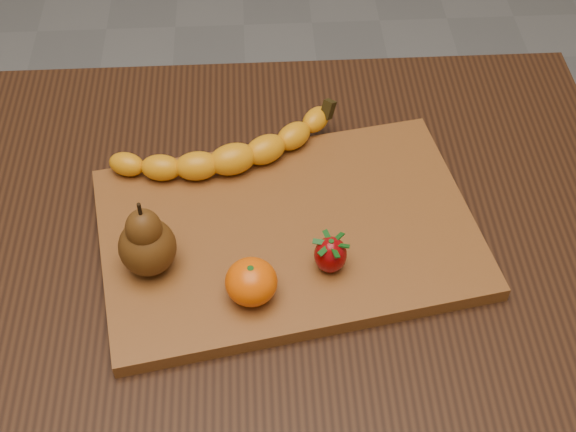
{
  "coord_description": "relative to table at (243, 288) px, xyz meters",
  "views": [
    {
      "loc": [
        0.03,
        -0.63,
        1.52
      ],
      "look_at": [
        0.06,
        0.0,
        0.8
      ],
      "focal_mm": 50.0,
      "sensor_mm": 36.0,
      "label": 1
    }
  ],
  "objects": [
    {
      "name": "table",
      "position": [
        0.0,
        0.0,
        0.0
      ],
      "size": [
        1.0,
        0.7,
        0.76
      ],
      "color": "black",
      "rests_on": "ground"
    },
    {
      "name": "strawberry",
      "position": [
        0.1,
        -0.06,
        0.14
      ],
      "size": [
        0.05,
        0.05,
        0.05
      ],
      "primitive_type": null,
      "rotation": [
        0.0,
        0.0,
        -0.25
      ],
      "color": "#810306",
      "rests_on": "cutting_board"
    },
    {
      "name": "banana",
      "position": [
        -0.01,
        0.1,
        0.14
      ],
      "size": [
        0.27,
        0.14,
        0.04
      ],
      "primitive_type": null,
      "rotation": [
        0.0,
        0.0,
        0.28
      ],
      "color": "orange",
      "rests_on": "cutting_board"
    },
    {
      "name": "cutting_board",
      "position": [
        0.06,
        0.0,
        0.11
      ],
      "size": [
        0.5,
        0.37,
        0.02
      ],
      "primitive_type": "cube",
      "rotation": [
        0.0,
        0.0,
        0.18
      ],
      "color": "brown",
      "rests_on": "table"
    },
    {
      "name": "pear",
      "position": [
        -0.1,
        -0.05,
        0.17
      ],
      "size": [
        0.09,
        0.09,
        0.1
      ],
      "primitive_type": null,
      "rotation": [
        0.0,
        0.0,
        -0.36
      ],
      "color": "#4F2B0C",
      "rests_on": "cutting_board"
    },
    {
      "name": "mandarin",
      "position": [
        0.01,
        -0.1,
        0.14
      ],
      "size": [
        0.07,
        0.07,
        0.05
      ],
      "primitive_type": "ellipsoid",
      "rotation": [
        0.0,
        0.0,
        0.22
      ],
      "color": "#E04F02",
      "rests_on": "cutting_board"
    }
  ]
}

